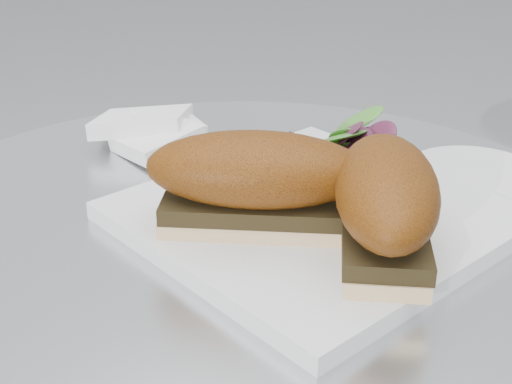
% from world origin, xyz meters
% --- Properties ---
extents(plate, '(0.34, 0.34, 0.02)m').
position_xyz_m(plate, '(0.04, 0.05, 0.74)').
color(plate, white).
rests_on(plate, table).
extents(sandwich_left, '(0.19, 0.16, 0.08)m').
position_xyz_m(sandwich_left, '(0.02, -0.00, 0.79)').
color(sandwich_left, beige).
rests_on(sandwich_left, plate).
extents(sandwich_right, '(0.15, 0.19, 0.08)m').
position_xyz_m(sandwich_right, '(0.12, 0.02, 0.79)').
color(sandwich_right, beige).
rests_on(sandwich_right, plate).
extents(salad, '(0.11, 0.11, 0.05)m').
position_xyz_m(salad, '(0.03, 0.13, 0.77)').
color(salad, green).
rests_on(salad, plate).
extents(napkin, '(0.16, 0.16, 0.02)m').
position_xyz_m(napkin, '(-0.20, 0.10, 0.74)').
color(napkin, white).
rests_on(napkin, table).
extents(saucer, '(0.14, 0.14, 0.01)m').
position_xyz_m(saucer, '(0.13, 0.22, 0.74)').
color(saucer, white).
rests_on(saucer, table).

